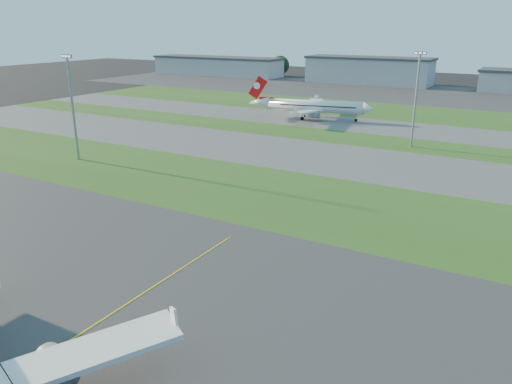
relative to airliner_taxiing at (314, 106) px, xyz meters
The scene contains 17 objects.
ground 136.50m from the airliner_taxiing, 79.00° to the right, with size 700.00×700.00×0.00m, color black.
apron_near 136.50m from the airliner_taxiing, 79.00° to the right, with size 300.00×70.00×0.01m, color #333335.
grass_strip_a 86.08m from the airliner_taxiing, 72.38° to the right, with size 300.00×34.00×0.01m, color #2E521B.
taxiway_a 55.60m from the airliner_taxiing, 61.99° to the right, with size 300.00×32.00×0.01m, color #515154.
grass_strip_b 35.65m from the airliner_taxiing, 42.59° to the right, with size 300.00×18.00×0.01m, color #2E521B.
taxiway_b 26.50m from the airliner_taxiing, ahead, with size 300.00×26.00×0.01m, color #515154.
grass_strip_c 40.80m from the airliner_taxiing, 50.07° to the left, with size 300.00×40.00×0.01m, color #2E521B.
apron_far 94.84m from the airliner_taxiing, 74.06° to the left, with size 400.00×80.00×0.01m, color #333335.
yellow_line 137.54m from the airliner_taxiing, 76.96° to the right, with size 0.25×60.00×0.02m, color gold.
airliner_taxiing is the anchor object (origin of this frame).
light_mast_west 87.49m from the airliner_taxiing, 109.48° to the right, with size 3.20×0.70×25.80m.
light_mast_centre 49.58m from the airliner_taxiing, 32.29° to the right, with size 3.20×0.70×25.80m.
hangar_far_west 173.30m from the airliner_taxiing, 135.68° to the left, with size 91.80×23.00×12.20m.
hangar_west 122.60m from the airliner_taxiing, 98.91° to the left, with size 71.40×23.00×15.20m.
tree_far_west 211.83m from the airliner_taxiing, 140.73° to the left, with size 11.00×11.00×12.00m.
tree_west 159.93m from the airliner_taxiing, 121.68° to the left, with size 12.10×12.10×13.20m.
tree_mid_west 132.23m from the airliner_taxiing, 87.39° to the left, with size 9.90×9.90×10.80m.
Camera 1 is at (45.39, -31.94, 32.50)m, focal length 35.00 mm.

